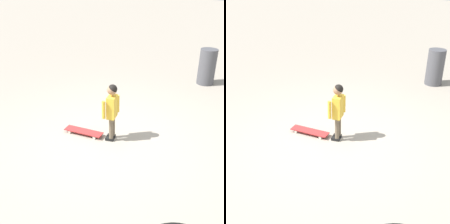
{
  "view_description": "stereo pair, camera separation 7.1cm",
  "coord_description": "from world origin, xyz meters",
  "views": [
    {
      "loc": [
        -3.26,
        -2.97,
        2.82
      ],
      "look_at": [
        0.12,
        -0.01,
        0.55
      ],
      "focal_mm": 46.36,
      "sensor_mm": 36.0,
      "label": 1
    },
    {
      "loc": [
        -3.21,
        -3.03,
        2.82
      ],
      "look_at": [
        0.12,
        -0.01,
        0.55
      ],
      "focal_mm": 46.36,
      "sensor_mm": 36.0,
      "label": 2
    }
  ],
  "objects": [
    {
      "name": "ground_plane",
      "position": [
        0.0,
        0.0,
        0.0
      ],
      "size": [
        50.0,
        50.0,
        0.0
      ],
      "primitive_type": "plane",
      "color": "#9E9384"
    },
    {
      "name": "child_person",
      "position": [
        0.12,
        -0.01,
        0.66
      ],
      "size": [
        0.41,
        0.25,
        1.06
      ],
      "color": "brown",
      "rests_on": "ground"
    },
    {
      "name": "trash_bin",
      "position": [
        3.87,
        -0.04,
        0.47
      ],
      "size": [
        0.44,
        0.44,
        0.93
      ],
      "primitive_type": "cylinder",
      "color": "#4C4C51",
      "rests_on": "ground"
    },
    {
      "name": "skateboard",
      "position": [
        -0.11,
        0.5,
        0.06
      ],
      "size": [
        0.41,
        0.76,
        0.07
      ],
      "color": "#B22D2D",
      "rests_on": "ground"
    }
  ]
}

